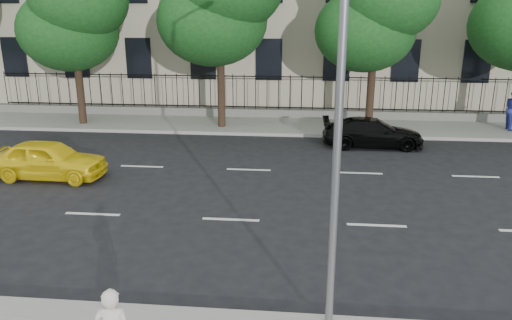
{
  "coord_description": "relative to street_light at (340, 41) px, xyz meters",
  "views": [
    {
      "loc": [
        1.94,
        -10.19,
        5.66
      ],
      "look_at": [
        0.66,
        3.0,
        1.61
      ],
      "focal_mm": 35.0,
      "sensor_mm": 36.0,
      "label": 1
    }
  ],
  "objects": [
    {
      "name": "ground",
      "position": [
        -2.5,
        1.77,
        -5.15
      ],
      "size": [
        120.0,
        120.0,
        0.0
      ],
      "primitive_type": "plane",
      "color": "black",
      "rests_on": "ground"
    },
    {
      "name": "far_sidewalk",
      "position": [
        -2.5,
        15.77,
        -5.07
      ],
      "size": [
        60.0,
        4.0,
        0.15
      ],
      "primitive_type": "cube",
      "color": "gray",
      "rests_on": "ground"
    },
    {
      "name": "lane_markings",
      "position": [
        -2.5,
        6.52,
        -5.14
      ],
      "size": [
        49.6,
        4.62,
        0.01
      ],
      "primitive_type": null,
      "color": "silver",
      "rests_on": "ground"
    },
    {
      "name": "iron_fence",
      "position": [
        -2.5,
        17.47,
        -4.5
      ],
      "size": [
        30.0,
        0.5,
        2.2
      ],
      "color": "slate",
      "rests_on": "far_sidewalk"
    },
    {
      "name": "street_light",
      "position": [
        0.0,
        0.0,
        0.0
      ],
      "size": [
        0.25,
        3.32,
        8.05
      ],
      "color": "slate",
      "rests_on": "near_sidewalk"
    },
    {
      "name": "tree_b",
      "position": [
        -11.46,
        15.13,
        0.69
      ],
      "size": [
        5.53,
        5.12,
        8.97
      ],
      "color": "#382619",
      "rests_on": "far_sidewalk"
    },
    {
      "name": "tree_d",
      "position": [
        2.54,
        15.13,
        0.69
      ],
      "size": [
        5.34,
        4.94,
        8.84
      ],
      "color": "#382619",
      "rests_on": "far_sidewalk"
    },
    {
      "name": "yellow_taxi",
      "position": [
        -9.27,
        7.2,
        -4.48
      ],
      "size": [
        3.97,
        1.68,
        1.34
      ],
      "primitive_type": "imported",
      "rotation": [
        0.0,
        0.0,
        1.54
      ],
      "color": "yellow",
      "rests_on": "ground"
    },
    {
      "name": "black_sedan",
      "position": [
        2.36,
        12.44,
        -4.54
      ],
      "size": [
        4.22,
        1.73,
        1.22
      ],
      "primitive_type": "imported",
      "rotation": [
        0.0,
        0.0,
        1.58
      ],
      "color": "black",
      "rests_on": "ground"
    }
  ]
}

